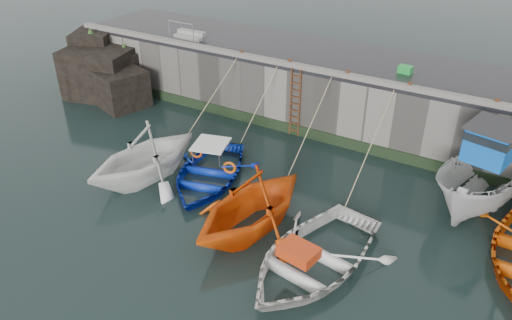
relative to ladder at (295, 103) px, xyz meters
The scene contains 23 objects.
ground 10.24m from the ladder, 78.60° to the right, with size 120.00×120.00×0.00m, color black.
quay_back 3.27m from the ladder, 52.28° to the left, with size 30.00×5.00×3.00m, color slate.
road_back 3.59m from the ladder, 52.28° to the left, with size 30.00×5.00×0.16m, color black.
kerb_back 2.62m from the ladder, ahead, with size 30.00×0.30×0.20m, color slate.
algae_back 2.41m from the ladder, ahead, with size 30.00×0.08×0.50m, color black.
rock_outcrop 10.95m from the ladder, behind, with size 5.85×4.24×3.41m.
ladder is the anchor object (origin of this frame).
boat_near_white 7.34m from the ladder, 118.69° to the right, with size 4.31×4.99×2.63m, color white.
boat_near_white_rope 4.21m from the ladder, 151.73° to the right, with size 0.04×4.66×3.10m, color tan, non-canonical shape.
boat_near_blue 5.52m from the ladder, 103.43° to the right, with size 3.60×5.04×1.04m, color #0B28AE.
boat_near_blue_rope 2.38m from the ladder, 133.84° to the right, with size 0.04×3.77×3.10m, color tan, non-canonical shape.
boat_near_blacktrim 7.43m from the ladder, 74.91° to the right, with size 4.34×5.02×2.65m, color #E14F0B.
boat_near_blacktrim_rope 3.32m from the ladder, 49.49° to the right, with size 0.04×5.28×3.10m, color tan, non-canonical shape.
boat_near_navy 8.91m from the ladder, 59.52° to the right, with size 4.07×5.69×1.18m, color white.
boat_near_navy_rope 5.34m from the ladder, 29.20° to the right, with size 0.04×5.76×3.10m, color tan, non-canonical shape.
boat_far_white 8.52m from the ladder, ahead, with size 3.74×6.69×5.44m.
fish_crate 4.92m from the ladder, 25.85° to the left, with size 0.56×0.39×0.32m, color green.
railing 7.10m from the ladder, 168.83° to the left, with size 1.60×1.05×1.00m.
bollard_a 3.47m from the ladder, behind, with size 0.18×0.18×0.28m, color #3F1E0F.
bollard_b 1.81m from the ladder, 146.14° to the left, with size 0.18×0.18×0.28m, color #3F1E0F.
bollard_c 2.81m from the ladder, ahead, with size 0.18×0.18×0.28m, color #3F1E0F.
bollard_d 5.11m from the ladder, ahead, with size 0.18×0.18×0.28m, color #3F1E0F.
bollard_e 8.19m from the ladder, ahead, with size 0.18×0.18×0.28m, color #3F1E0F.
Camera 1 is at (6.90, -8.69, 10.75)m, focal length 35.00 mm.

